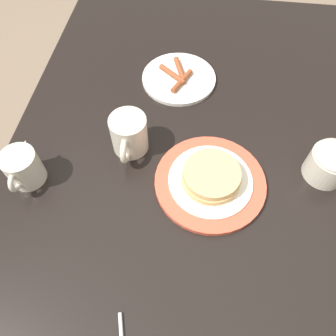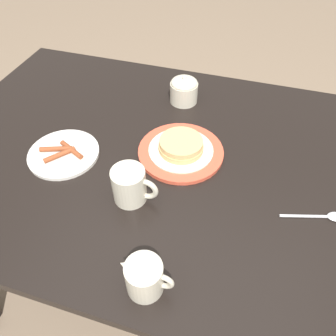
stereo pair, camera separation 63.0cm
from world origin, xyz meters
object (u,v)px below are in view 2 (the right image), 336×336
pancake_plate (181,149)px  creamer_pitcher (144,277)px  coffee_mug (130,185)px  sugar_bowl (184,90)px  side_plate_bacon (64,153)px  spoon (325,217)px

pancake_plate → creamer_pitcher: creamer_pitcher is taller
coffee_mug → sugar_bowl: (0.02, 0.43, -0.00)m
side_plate_bacon → spoon: side_plate_bacon is taller
side_plate_bacon → coffee_mug: (0.24, -0.09, 0.04)m
pancake_plate → sugar_bowl: 0.25m
side_plate_bacon → sugar_bowl: size_ratio=2.06×
side_plate_bacon → creamer_pitcher: bearing=-40.0°
side_plate_bacon → sugar_bowl: sugar_bowl is taller
pancake_plate → spoon: 0.40m
sugar_bowl → spoon: 0.57m
side_plate_bacon → sugar_bowl: (0.25, 0.35, 0.04)m
pancake_plate → spoon: (0.38, -0.11, -0.01)m
side_plate_bacon → spoon: (0.69, -0.01, -0.00)m
pancake_plate → side_plate_bacon: size_ratio=1.22×
coffee_mug → creamer_pitcher: size_ratio=1.03×
coffee_mug → side_plate_bacon: bearing=160.1°
coffee_mug → creamer_pitcher: bearing=-62.1°
side_plate_bacon → coffee_mug: 0.25m
creamer_pitcher → spoon: (0.35, 0.28, -0.04)m
coffee_mug → creamer_pitcher: coffee_mug is taller
coffee_mug → creamer_pitcher: (0.11, -0.20, -0.00)m
coffee_mug → pancake_plate: bearing=68.6°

